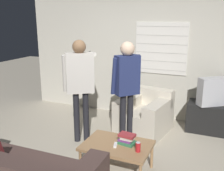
{
  "coord_description": "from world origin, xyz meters",
  "views": [
    {
      "loc": [
        1.53,
        -3.16,
        2.07
      ],
      "look_at": [
        -0.06,
        0.58,
        1.0
      ],
      "focal_mm": 42.0,
      "sensor_mm": 36.0,
      "label": 1
    }
  ],
  "objects": [
    {
      "name": "armchair_beige",
      "position": [
        0.32,
        1.25,
        0.32
      ],
      "size": [
        0.95,
        1.04,
        0.75
      ],
      "rotation": [
        0.0,
        0.0,
        2.98
      ],
      "color": "beige",
      "rests_on": "ground_plane"
    },
    {
      "name": "wall_back",
      "position": [
        0.01,
        2.03,
        1.28
      ],
      "size": [
        5.2,
        0.08,
        2.55
      ],
      "color": "#BCB7A8",
      "rests_on": "ground_plane"
    },
    {
      "name": "coffee_table",
      "position": [
        0.34,
        -0.19,
        0.37
      ],
      "size": [
        0.91,
        0.64,
        0.41
      ],
      "color": "#9E754C",
      "rests_on": "ground_plane"
    },
    {
      "name": "soda_can",
      "position": [
        0.66,
        -0.27,
        0.48
      ],
      "size": [
        0.07,
        0.07,
        0.13
      ],
      "color": "red",
      "rests_on": "coffee_table"
    },
    {
      "name": "person_right_standing",
      "position": [
        0.14,
        0.72,
        1.08
      ],
      "size": [
        0.53,
        0.79,
        1.7
      ],
      "rotation": [
        0.0,
        0.0,
        0.84
      ],
      "color": "black",
      "rests_on": "ground_plane"
    },
    {
      "name": "book_stack",
      "position": [
        0.46,
        -0.12,
        0.48
      ],
      "size": [
        0.23,
        0.19,
        0.14
      ],
      "color": "#33754C",
      "rests_on": "coffee_table"
    },
    {
      "name": "spare_remote",
      "position": [
        0.34,
        -0.24,
        0.42
      ],
      "size": [
        0.07,
        0.14,
        0.02
      ],
      "rotation": [
        0.0,
        0.0,
        0.26
      ],
      "color": "white",
      "rests_on": "coffee_table"
    },
    {
      "name": "tv",
      "position": [
        1.52,
        1.71,
        0.79
      ],
      "size": [
        0.72,
        0.6,
        0.5
      ],
      "rotation": [
        0.0,
        0.0,
        3.77
      ],
      "color": "#B2B2B7",
      "rests_on": "tv_stand"
    },
    {
      "name": "ground_plane",
      "position": [
        0.0,
        0.0,
        0.0
      ],
      "size": [
        16.0,
        16.0,
        0.0
      ],
      "primitive_type": "plane",
      "color": "#B2A893"
    },
    {
      "name": "tv_stand",
      "position": [
        1.52,
        1.7,
        0.27
      ],
      "size": [
        1.0,
        0.48,
        0.53
      ],
      "color": "black",
      "rests_on": "ground_plane"
    },
    {
      "name": "person_left_standing",
      "position": [
        -0.57,
        0.46,
        1.1
      ],
      "size": [
        0.54,
        0.88,
        1.72
      ],
      "rotation": [
        0.0,
        0.0,
        0.61
      ],
      "color": "black",
      "rests_on": "ground_plane"
    }
  ]
}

